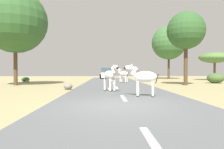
{
  "coord_description": "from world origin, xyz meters",
  "views": [
    {
      "loc": [
        -0.46,
        -7.53,
        1.28
      ],
      "look_at": [
        0.17,
        13.52,
        0.93
      ],
      "focal_mm": 34.05,
      "sensor_mm": 36.0,
      "label": 1
    }
  ],
  "objects_px": {
    "tree_2": "(15,21)",
    "tree_0": "(186,31)",
    "zebra_2": "(123,74)",
    "car_0": "(106,74)",
    "rock_1": "(27,81)",
    "zebra_0": "(110,75)",
    "tree_1": "(169,43)",
    "tree_3": "(215,58)",
    "bush_1": "(25,79)",
    "rock_0": "(68,86)",
    "bush_0": "(216,78)",
    "zebra_3": "(143,77)"
  },
  "relations": [
    {
      "from": "rock_1",
      "to": "rock_0",
      "type": "bearing_deg",
      "value": -56.39
    },
    {
      "from": "rock_1",
      "to": "tree_2",
      "type": "bearing_deg",
      "value": -80.98
    },
    {
      "from": "zebra_2",
      "to": "rock_0",
      "type": "bearing_deg",
      "value": -167.42
    },
    {
      "from": "bush_0",
      "to": "rock_1",
      "type": "height_order",
      "value": "bush_0"
    },
    {
      "from": "bush_1",
      "to": "tree_0",
      "type": "bearing_deg",
      "value": -22.04
    },
    {
      "from": "zebra_0",
      "to": "car_0",
      "type": "height_order",
      "value": "car_0"
    },
    {
      "from": "car_0",
      "to": "zebra_2",
      "type": "bearing_deg",
      "value": -85.81
    },
    {
      "from": "tree_2",
      "to": "bush_1",
      "type": "xyz_separation_m",
      "value": [
        -1.56,
        6.46,
        -5.38
      ]
    },
    {
      "from": "tree_0",
      "to": "car_0",
      "type": "bearing_deg",
      "value": 114.18
    },
    {
      "from": "zebra_0",
      "to": "zebra_3",
      "type": "xyz_separation_m",
      "value": [
        1.53,
        -2.6,
        -0.02
      ]
    },
    {
      "from": "zebra_0",
      "to": "tree_2",
      "type": "distance_m",
      "value": 11.4
    },
    {
      "from": "bush_1",
      "to": "tree_2",
      "type": "bearing_deg",
      "value": -76.44
    },
    {
      "from": "zebra_0",
      "to": "bush_0",
      "type": "xyz_separation_m",
      "value": [
        11.25,
        9.18,
        -0.48
      ]
    },
    {
      "from": "car_0",
      "to": "rock_1",
      "type": "height_order",
      "value": "car_0"
    },
    {
      "from": "tree_3",
      "to": "car_0",
      "type": "bearing_deg",
      "value": 160.15
    },
    {
      "from": "zebra_2",
      "to": "bush_1",
      "type": "xyz_separation_m",
      "value": [
        -11.34,
        3.4,
        -0.7
      ]
    },
    {
      "from": "tree_3",
      "to": "bush_0",
      "type": "height_order",
      "value": "tree_3"
    },
    {
      "from": "rock_1",
      "to": "zebra_3",
      "type": "bearing_deg",
      "value": -52.68
    },
    {
      "from": "rock_0",
      "to": "rock_1",
      "type": "relative_size",
      "value": 1.54
    },
    {
      "from": "tree_1",
      "to": "tree_3",
      "type": "relative_size",
      "value": 2.02
    },
    {
      "from": "tree_2",
      "to": "tree_0",
      "type": "bearing_deg",
      "value": -1.14
    },
    {
      "from": "zebra_2",
      "to": "tree_3",
      "type": "bearing_deg",
      "value": -19.46
    },
    {
      "from": "tree_0",
      "to": "zebra_2",
      "type": "bearing_deg",
      "value": 147.85
    },
    {
      "from": "tree_0",
      "to": "rock_0",
      "type": "bearing_deg",
      "value": -157.24
    },
    {
      "from": "bush_0",
      "to": "bush_1",
      "type": "height_order",
      "value": "bush_0"
    },
    {
      "from": "tree_1",
      "to": "rock_1",
      "type": "height_order",
      "value": "tree_1"
    },
    {
      "from": "car_0",
      "to": "tree_3",
      "type": "xyz_separation_m",
      "value": [
        15.05,
        -5.44,
        2.27
      ]
    },
    {
      "from": "bush_0",
      "to": "bush_1",
      "type": "bearing_deg",
      "value": 170.25
    },
    {
      "from": "car_0",
      "to": "tree_0",
      "type": "xyz_separation_m",
      "value": [
        7.06,
        -15.73,
        4.01
      ]
    },
    {
      "from": "tree_0",
      "to": "tree_1",
      "type": "bearing_deg",
      "value": 78.83
    },
    {
      "from": "zebra_2",
      "to": "tree_2",
      "type": "relative_size",
      "value": 0.18
    },
    {
      "from": "tree_3",
      "to": "rock_1",
      "type": "height_order",
      "value": "tree_3"
    },
    {
      "from": "tree_0",
      "to": "tree_3",
      "type": "distance_m",
      "value": 13.14
    },
    {
      "from": "zebra_2",
      "to": "rock_0",
      "type": "height_order",
      "value": "zebra_2"
    },
    {
      "from": "car_0",
      "to": "tree_1",
      "type": "distance_m",
      "value": 11.21
    },
    {
      "from": "car_0",
      "to": "rock_0",
      "type": "relative_size",
      "value": 6.94
    },
    {
      "from": "zebra_2",
      "to": "bush_0",
      "type": "height_order",
      "value": "zebra_2"
    },
    {
      "from": "zebra_0",
      "to": "zebra_3",
      "type": "height_order",
      "value": "zebra_0"
    },
    {
      "from": "zebra_2",
      "to": "car_0",
      "type": "height_order",
      "value": "car_0"
    },
    {
      "from": "zebra_0",
      "to": "car_0",
      "type": "relative_size",
      "value": 0.36
    },
    {
      "from": "zebra_0",
      "to": "zebra_3",
      "type": "relative_size",
      "value": 0.99
    },
    {
      "from": "zebra_2",
      "to": "tree_1",
      "type": "xyz_separation_m",
      "value": [
        8.3,
        11.6,
        4.83
      ]
    },
    {
      "from": "car_0",
      "to": "rock_0",
      "type": "height_order",
      "value": "car_0"
    },
    {
      "from": "tree_2",
      "to": "rock_1",
      "type": "relative_size",
      "value": 20.34
    },
    {
      "from": "bush_0",
      "to": "tree_0",
      "type": "bearing_deg",
      "value": -144.34
    },
    {
      "from": "tree_3",
      "to": "tree_0",
      "type": "bearing_deg",
      "value": -127.83
    },
    {
      "from": "zebra_3",
      "to": "rock_1",
      "type": "distance_m",
      "value": 17.46
    },
    {
      "from": "bush_1",
      "to": "tree_1",
      "type": "bearing_deg",
      "value": 22.67
    },
    {
      "from": "zebra_3",
      "to": "rock_1",
      "type": "height_order",
      "value": "zebra_3"
    },
    {
      "from": "zebra_2",
      "to": "tree_2",
      "type": "xyz_separation_m",
      "value": [
        -9.79,
        -3.06,
        4.67
      ]
    }
  ]
}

